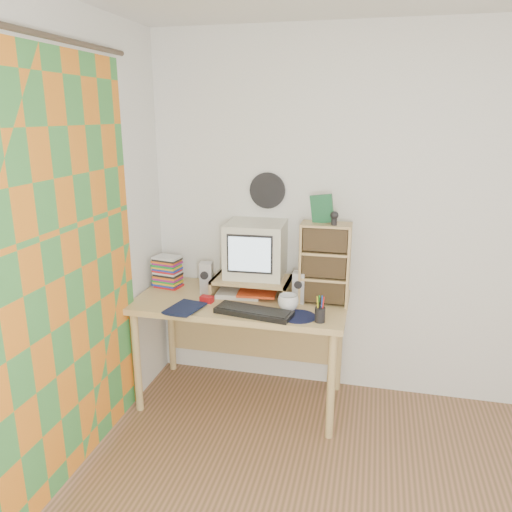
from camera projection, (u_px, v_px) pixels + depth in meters
The scene contains 19 objects.
back_wall at pixel (405, 222), 3.30m from camera, with size 3.50×3.50×0.00m, color white.
curtain at pixel (64, 276), 2.52m from camera, with size 2.20×2.20×0.00m, color orange.
wall_disc at pixel (267, 191), 3.44m from camera, with size 0.25×0.25×0.02m, color black.
desk at pixel (244, 314), 3.42m from camera, with size 1.40×0.70×0.75m.
monitor_riser at pixel (252, 282), 3.38m from camera, with size 0.52×0.30×0.12m.
crt_monitor at pixel (255, 250), 3.37m from camera, with size 0.39×0.39×0.37m, color beige.
speaker_left at pixel (207, 278), 3.40m from camera, with size 0.08×0.08×0.22m, color #BABABF.
speaker_right at pixel (299, 287), 3.24m from camera, with size 0.08×0.08×0.21m, color #BABABF.
keyboard at pixel (254, 312), 3.07m from camera, with size 0.48×0.16×0.03m, color black.
dvd_stack at pixel (167, 270), 3.53m from camera, with size 0.18×0.13×0.25m, color brown, non-canonical shape.
cd_rack at pixel (325, 264), 3.20m from camera, with size 0.32×0.17×0.53m, color tan.
mug at pixel (288, 303), 3.12m from camera, with size 0.13×0.13×0.10m, color white.
diary at pixel (173, 304), 3.17m from camera, with size 0.22×0.17×0.04m, color #0E1534.
mousepad at pixel (298, 316), 3.03m from camera, with size 0.22×0.22×0.00m, color black.
pen_cup at pixel (320, 312), 2.95m from camera, with size 0.06×0.06×0.12m, color black, non-canonical shape.
papers at pixel (246, 293), 3.38m from camera, with size 0.29×0.21×0.04m, color beige, non-canonical shape.
red_box at pixel (207, 299), 3.26m from camera, with size 0.08×0.05×0.04m, color #A81215.
game_box at pixel (322, 209), 3.13m from camera, with size 0.14×0.03×0.18m, color #195731.
webcam at pixel (334, 218), 3.07m from camera, with size 0.05×0.05×0.09m, color black, non-canonical shape.
Camera 1 is at (-0.20, -1.63, 1.94)m, focal length 35.00 mm.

